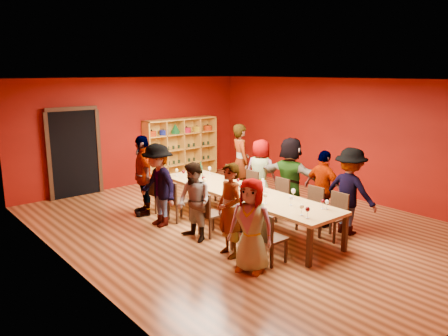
% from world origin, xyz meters
% --- Properties ---
extents(room_shell, '(7.10, 9.10, 3.04)m').
position_xyz_m(room_shell, '(0.00, 0.00, 1.50)').
color(room_shell, brown).
rests_on(room_shell, ground).
extents(tasting_table, '(1.10, 4.50, 0.75)m').
position_xyz_m(tasting_table, '(0.00, 0.00, 0.70)').
color(tasting_table, tan).
rests_on(tasting_table, ground).
extents(doorway, '(1.40, 0.17, 2.30)m').
position_xyz_m(doorway, '(-1.80, 4.43, 1.12)').
color(doorway, black).
rests_on(doorway, ground).
extents(shelving_unit, '(2.40, 0.40, 1.80)m').
position_xyz_m(shelving_unit, '(1.40, 4.32, 0.98)').
color(shelving_unit, gold).
rests_on(shelving_unit, ground).
extents(chair_person_left_0, '(0.42, 0.42, 0.89)m').
position_xyz_m(chair_person_left_0, '(-0.91, -1.64, 0.50)').
color(chair_person_left_0, black).
rests_on(chair_person_left_0, ground).
extents(person_left_0, '(0.68, 0.85, 1.54)m').
position_xyz_m(person_left_0, '(-1.31, -1.64, 0.77)').
color(person_left_0, '#5E85C3').
rests_on(person_left_0, ground).
extents(chair_person_left_1, '(0.42, 0.42, 0.89)m').
position_xyz_m(chair_person_left_1, '(-0.91, -0.98, 0.50)').
color(chair_person_left_1, black).
rests_on(chair_person_left_1, ground).
extents(person_left_1, '(0.52, 0.66, 1.65)m').
position_xyz_m(person_left_1, '(-1.20, -0.98, 0.83)').
color(person_left_1, silver).
rests_on(person_left_1, ground).
extents(chair_person_left_2, '(0.42, 0.42, 0.89)m').
position_xyz_m(chair_person_left_2, '(-0.91, -0.01, 0.50)').
color(chair_person_left_2, black).
rests_on(chair_person_left_2, ground).
extents(person_left_2, '(0.41, 0.74, 1.51)m').
position_xyz_m(person_left_2, '(-1.24, -0.01, 0.75)').
color(person_left_2, '#141D38').
rests_on(person_left_2, ground).
extents(chair_person_left_3, '(0.42, 0.42, 0.89)m').
position_xyz_m(chair_person_left_3, '(-0.91, 1.13, 0.50)').
color(chair_person_left_3, black).
rests_on(chair_person_left_3, ground).
extents(person_left_3, '(0.48, 1.13, 1.74)m').
position_xyz_m(person_left_3, '(-1.33, 1.13, 0.87)').
color(person_left_3, pink).
rests_on(person_left_3, ground).
extents(chair_person_left_4, '(0.42, 0.42, 0.89)m').
position_xyz_m(chair_person_left_4, '(-0.91, 1.98, 0.50)').
color(chair_person_left_4, black).
rests_on(chair_person_left_4, ground).
extents(person_left_4, '(0.81, 1.16, 1.80)m').
position_xyz_m(person_left_4, '(-1.20, 1.98, 0.90)').
color(person_left_4, '#141D39').
rests_on(person_left_4, ground).
extents(chair_person_right_0, '(0.42, 0.42, 0.89)m').
position_xyz_m(chair_person_right_0, '(0.91, -1.66, 0.50)').
color(chair_person_right_0, black).
rests_on(chair_person_right_0, ground).
extents(person_right_0, '(0.53, 1.14, 1.72)m').
position_xyz_m(person_right_0, '(1.33, -1.66, 0.86)').
color(person_right_0, '#535358').
rests_on(person_right_0, ground).
extents(chair_person_right_1, '(0.42, 0.42, 0.89)m').
position_xyz_m(chair_person_right_1, '(0.91, -1.08, 0.50)').
color(chair_person_right_1, black).
rests_on(chair_person_right_1, ground).
extents(person_right_1, '(0.45, 0.95, 1.60)m').
position_xyz_m(person_right_1, '(1.25, -1.08, 0.80)').
color(person_right_1, '#151B3A').
rests_on(person_right_1, ground).
extents(chair_person_right_2, '(0.42, 0.42, 0.89)m').
position_xyz_m(chair_person_right_2, '(0.91, -0.17, 0.50)').
color(chair_person_right_2, black).
rests_on(chair_person_right_2, ground).
extents(person_right_2, '(0.76, 1.70, 1.77)m').
position_xyz_m(person_right_2, '(1.26, -0.17, 0.88)').
color(person_right_2, pink).
rests_on(person_right_2, ground).
extents(chair_person_right_3, '(0.42, 0.42, 0.89)m').
position_xyz_m(chair_person_right_3, '(0.91, 0.79, 0.50)').
color(chair_person_right_3, black).
rests_on(chair_person_right_3, ground).
extents(person_right_3, '(0.66, 0.88, 1.60)m').
position_xyz_m(person_right_3, '(1.28, 0.79, 0.80)').
color(person_right_3, '#CD8993').
rests_on(person_right_3, ground).
extents(chair_person_right_4, '(0.42, 0.42, 0.89)m').
position_xyz_m(chair_person_right_4, '(0.91, 1.56, 0.50)').
color(chair_person_right_4, black).
rests_on(chair_person_right_4, ground).
extents(person_right_4, '(0.72, 0.83, 1.89)m').
position_xyz_m(person_right_4, '(1.34, 1.56, 0.95)').
color(person_right_4, silver).
rests_on(person_right_4, ground).
extents(wine_glass_0, '(0.07, 0.07, 0.19)m').
position_xyz_m(wine_glass_0, '(-0.36, -0.03, 0.88)').
color(wine_glass_0, white).
rests_on(wine_glass_0, tasting_table).
extents(wine_glass_1, '(0.08, 0.08, 0.19)m').
position_xyz_m(wine_glass_1, '(0.01, -1.30, 0.89)').
color(wine_glass_1, white).
rests_on(wine_glass_1, tasting_table).
extents(wine_glass_2, '(0.07, 0.07, 0.18)m').
position_xyz_m(wine_glass_2, '(0.32, 0.00, 0.88)').
color(wine_glass_2, white).
rests_on(wine_glass_2, tasting_table).
extents(wine_glass_3, '(0.07, 0.07, 0.18)m').
position_xyz_m(wine_glass_3, '(-0.32, 1.96, 0.88)').
color(wine_glass_3, white).
rests_on(wine_glass_3, tasting_table).
extents(wine_glass_4, '(0.07, 0.07, 0.18)m').
position_xyz_m(wine_glass_4, '(-0.10, -0.54, 0.88)').
color(wine_glass_4, white).
rests_on(wine_glass_4, tasting_table).
extents(wine_glass_5, '(0.07, 0.07, 0.18)m').
position_xyz_m(wine_glass_5, '(0.16, 0.34, 0.88)').
color(wine_glass_5, white).
rests_on(wine_glass_5, tasting_table).
extents(wine_glass_6, '(0.09, 0.09, 0.22)m').
position_xyz_m(wine_glass_6, '(0.28, -0.04, 0.91)').
color(wine_glass_6, white).
rests_on(wine_glass_6, tasting_table).
extents(wine_glass_7, '(0.08, 0.08, 0.21)m').
position_xyz_m(wine_glass_7, '(0.36, -1.05, 0.90)').
color(wine_glass_7, white).
rests_on(wine_glass_7, tasting_table).
extents(wine_glass_8, '(0.09, 0.09, 0.22)m').
position_xyz_m(wine_glass_8, '(-0.38, -0.83, 0.91)').
color(wine_glass_8, white).
rests_on(wine_glass_8, tasting_table).
extents(wine_glass_9, '(0.07, 0.07, 0.18)m').
position_xyz_m(wine_glass_9, '(-0.38, 0.80, 0.88)').
color(wine_glass_9, white).
rests_on(wine_glass_9, tasting_table).
extents(wine_glass_10, '(0.08, 0.08, 0.20)m').
position_xyz_m(wine_glass_10, '(-0.27, -0.92, 0.90)').
color(wine_glass_10, white).
rests_on(wine_glass_10, tasting_table).
extents(wine_glass_11, '(0.07, 0.07, 0.18)m').
position_xyz_m(wine_glass_11, '(0.29, -1.81, 0.88)').
color(wine_glass_11, white).
rests_on(wine_glass_11, tasting_table).
extents(wine_glass_12, '(0.07, 0.07, 0.18)m').
position_xyz_m(wine_glass_12, '(0.35, 1.92, 0.88)').
color(wine_glass_12, white).
rests_on(wine_glass_12, tasting_table).
extents(wine_glass_13, '(0.08, 0.08, 0.19)m').
position_xyz_m(wine_glass_13, '(-0.18, 1.22, 0.89)').
color(wine_glass_13, white).
rests_on(wine_glass_13, tasting_table).
extents(wine_glass_14, '(0.08, 0.08, 0.20)m').
position_xyz_m(wine_glass_14, '(-0.32, 0.91, 0.89)').
color(wine_glass_14, white).
rests_on(wine_glass_14, tasting_table).
extents(wine_glass_15, '(0.08, 0.08, 0.20)m').
position_xyz_m(wine_glass_15, '(-0.31, -1.95, 0.90)').
color(wine_glass_15, white).
rests_on(wine_glass_15, tasting_table).
extents(wine_glass_16, '(0.08, 0.08, 0.19)m').
position_xyz_m(wine_glass_16, '(0.38, 1.60, 0.89)').
color(wine_glass_16, white).
rests_on(wine_glass_16, tasting_table).
extents(wine_glass_17, '(0.08, 0.08, 0.20)m').
position_xyz_m(wine_glass_17, '(-0.27, -1.80, 0.90)').
color(wine_glass_17, white).
rests_on(wine_glass_17, tasting_table).
extents(wine_glass_18, '(0.07, 0.07, 0.18)m').
position_xyz_m(wine_glass_18, '(0.32, 0.93, 0.88)').
color(wine_glass_18, white).
rests_on(wine_glass_18, tasting_table).
extents(wine_glass_19, '(0.08, 0.08, 0.19)m').
position_xyz_m(wine_glass_19, '(-0.31, 1.69, 0.89)').
color(wine_glass_19, white).
rests_on(wine_glass_19, tasting_table).
extents(wine_glass_20, '(0.08, 0.08, 0.21)m').
position_xyz_m(wine_glass_20, '(0.29, 0.78, 0.90)').
color(wine_glass_20, white).
rests_on(wine_glass_20, tasting_table).
extents(wine_glass_21, '(0.08, 0.08, 0.19)m').
position_xyz_m(wine_glass_21, '(-0.28, 0.05, 0.89)').
color(wine_glass_21, white).
rests_on(wine_glass_21, tasting_table).
extents(wine_glass_22, '(0.07, 0.07, 0.18)m').
position_xyz_m(wine_glass_22, '(0.33, -1.86, 0.88)').
color(wine_glass_22, white).
rests_on(wine_glass_22, tasting_table).
extents(spittoon_bowl, '(0.34, 0.34, 0.19)m').
position_xyz_m(spittoon_bowl, '(0.07, -0.03, 0.83)').
color(spittoon_bowl, silver).
rests_on(spittoon_bowl, tasting_table).
extents(carafe_a, '(0.11, 0.11, 0.24)m').
position_xyz_m(carafe_a, '(-0.07, 0.44, 0.86)').
color(carafe_a, white).
rests_on(carafe_a, tasting_table).
extents(carafe_b, '(0.14, 0.14, 0.27)m').
position_xyz_m(carafe_b, '(0.28, -0.30, 0.87)').
color(carafe_b, white).
rests_on(carafe_b, tasting_table).
extents(wine_bottle, '(0.11, 0.11, 0.35)m').
position_xyz_m(wine_bottle, '(0.12, 1.61, 0.88)').
color(wine_bottle, '#13351A').
rests_on(wine_bottle, tasting_table).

